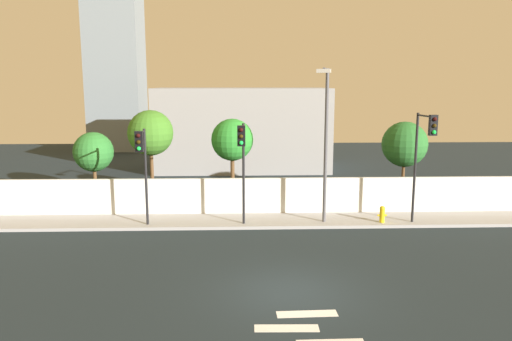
% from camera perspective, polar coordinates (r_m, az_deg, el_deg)
% --- Properties ---
extents(ground_plane, '(80.00, 80.00, 0.00)m').
position_cam_1_polar(ground_plane, '(16.73, 3.83, -13.72)').
color(ground_plane, '#1D272C').
extents(sidewalk, '(36.00, 2.40, 0.15)m').
position_cam_1_polar(sidewalk, '(24.41, 1.91, -5.77)').
color(sidewalk, '#9C9C9C').
rests_on(sidewalk, ground).
extents(perimeter_wall, '(36.00, 0.18, 1.80)m').
position_cam_1_polar(perimeter_wall, '(25.41, 1.72, -2.86)').
color(perimeter_wall, silver).
rests_on(perimeter_wall, sidewalk).
extents(traffic_light_left, '(0.34, 1.46, 4.50)m').
position_cam_1_polar(traffic_light_left, '(22.77, -12.88, 1.51)').
color(traffic_light_left, black).
rests_on(traffic_light_left, sidewalk).
extents(traffic_light_center, '(0.36, 1.46, 4.74)m').
position_cam_1_polar(traffic_light_center, '(22.34, -1.57, 2.01)').
color(traffic_light_center, black).
rests_on(traffic_light_center, sidewalk).
extents(traffic_light_right, '(0.39, 1.75, 5.20)m').
position_cam_1_polar(traffic_light_right, '(23.69, 18.67, 2.74)').
color(traffic_light_right, black).
rests_on(traffic_light_right, sidewalk).
extents(street_lamp_curbside, '(0.84, 1.84, 7.21)m').
position_cam_1_polar(street_lamp_curbside, '(23.22, 7.96, 4.12)').
color(street_lamp_curbside, '#4C4C51').
rests_on(street_lamp_curbside, sidewalk).
extents(fire_hydrant, '(0.44, 0.26, 0.80)m').
position_cam_1_polar(fire_hydrant, '(24.50, 14.23, -4.80)').
color(fire_hydrant, gold).
rests_on(fire_hydrant, sidewalk).
extents(roadside_tree_leftmost, '(2.09, 2.09, 4.16)m').
position_cam_1_polar(roadside_tree_leftmost, '(27.60, -18.10, 2.01)').
color(roadside_tree_leftmost, brown).
rests_on(roadside_tree_leftmost, ground).
extents(roadside_tree_midleft, '(2.39, 2.39, 5.30)m').
position_cam_1_polar(roadside_tree_midleft, '(26.80, -11.97, 4.19)').
color(roadside_tree_midleft, brown).
rests_on(roadside_tree_midleft, ground).
extents(roadside_tree_midright, '(2.23, 2.23, 4.84)m').
position_cam_1_polar(roadside_tree_midright, '(26.44, -2.73, 3.48)').
color(roadside_tree_midright, brown).
rests_on(roadside_tree_midright, ground).
extents(roadside_tree_rightmost, '(2.43, 2.43, 4.67)m').
position_cam_1_polar(roadside_tree_rightmost, '(27.92, 16.63, 2.87)').
color(roadside_tree_rightmost, brown).
rests_on(roadside_tree_rightmost, ground).
extents(low_building_distant, '(13.22, 6.00, 6.28)m').
position_cam_1_polar(low_building_distant, '(38.88, -1.59, 4.79)').
color(low_building_distant, gray).
rests_on(low_building_distant, ground).
extents(tower_on_skyline, '(5.09, 5.00, 24.75)m').
position_cam_1_polar(tower_on_skyline, '(52.45, -15.95, 15.90)').
color(tower_on_skyline, slate).
rests_on(tower_on_skyline, ground).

